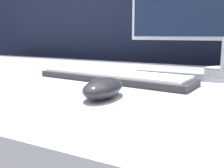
{
  "coord_description": "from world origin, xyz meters",
  "views": [
    {
      "loc": [
        0.32,
        -0.65,
        0.83
      ],
      "look_at": [
        0.07,
        -0.17,
        0.72
      ],
      "focal_mm": 42.0,
      "sensor_mm": 36.0,
      "label": 1
    }
  ],
  "objects": [
    {
      "name": "keyboard",
      "position": [
        0.0,
        -0.02,
        0.71
      ],
      "size": [
        0.45,
        0.16,
        0.02
      ],
      "rotation": [
        0.0,
        0.0,
        -0.1
      ],
      "color": "#28282D",
      "rests_on": "desk"
    },
    {
      "name": "computer_mouse_near",
      "position": [
        0.07,
        -0.21,
        0.72
      ],
      "size": [
        0.07,
        0.13,
        0.04
      ],
      "rotation": [
        0.0,
        0.0,
        0.06
      ],
      "color": "#232328",
      "rests_on": "desk"
    },
    {
      "name": "partition_panel",
      "position": [
        0.0,
        0.57,
        0.66
      ],
      "size": [
        5.0,
        0.03,
        1.33
      ],
      "color": "black",
      "rests_on": "ground_plane"
    }
  ]
}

